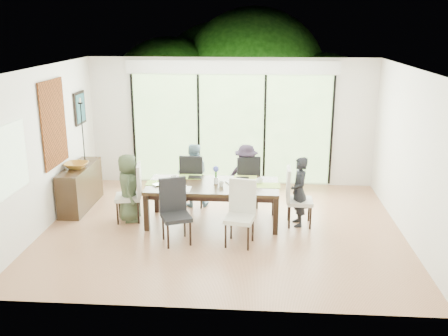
# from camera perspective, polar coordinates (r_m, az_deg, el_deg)

# --- Properties ---
(floor) EXTENTS (6.00, 5.00, 0.01)m
(floor) POSITION_cam_1_polar(r_m,az_deg,el_deg) (8.59, -0.12, -6.92)
(floor) COLOR brown
(floor) RESTS_ON ground
(ceiling) EXTENTS (6.00, 5.00, 0.01)m
(ceiling) POSITION_cam_1_polar(r_m,az_deg,el_deg) (7.92, -0.13, 11.40)
(ceiling) COLOR white
(ceiling) RESTS_ON wall_back
(wall_back) EXTENTS (6.00, 0.02, 2.70)m
(wall_back) POSITION_cam_1_polar(r_m,az_deg,el_deg) (10.59, 0.88, 5.26)
(wall_back) COLOR silver
(wall_back) RESTS_ON floor
(wall_front) EXTENTS (6.00, 0.02, 2.70)m
(wall_front) POSITION_cam_1_polar(r_m,az_deg,el_deg) (5.77, -1.97, -4.38)
(wall_front) COLOR white
(wall_front) RESTS_ON floor
(wall_left) EXTENTS (0.02, 5.00, 2.70)m
(wall_left) POSITION_cam_1_polar(r_m,az_deg,el_deg) (8.89, -19.88, 2.10)
(wall_left) COLOR silver
(wall_left) RESTS_ON floor
(wall_right) EXTENTS (0.02, 5.00, 2.70)m
(wall_right) POSITION_cam_1_polar(r_m,az_deg,el_deg) (8.49, 20.60, 1.38)
(wall_right) COLOR silver
(wall_right) RESTS_ON floor
(glass_doors) EXTENTS (4.20, 0.02, 2.30)m
(glass_doors) POSITION_cam_1_polar(r_m,az_deg,el_deg) (10.59, 0.86, 4.42)
(glass_doors) COLOR #598C3F
(glass_doors) RESTS_ON wall_back
(blinds_header) EXTENTS (4.40, 0.06, 0.28)m
(blinds_header) POSITION_cam_1_polar(r_m,az_deg,el_deg) (10.38, 0.89, 11.45)
(blinds_header) COLOR white
(blinds_header) RESTS_ON wall_back
(mullion_a) EXTENTS (0.05, 0.04, 2.30)m
(mullion_a) POSITION_cam_1_polar(r_m,az_deg,el_deg) (10.90, -10.27, 4.51)
(mullion_a) COLOR black
(mullion_a) RESTS_ON wall_back
(mullion_b) EXTENTS (0.05, 0.04, 2.30)m
(mullion_b) POSITION_cam_1_polar(r_m,az_deg,el_deg) (10.64, -2.92, 4.46)
(mullion_b) COLOR black
(mullion_b) RESTS_ON wall_back
(mullion_c) EXTENTS (0.05, 0.04, 2.30)m
(mullion_c) POSITION_cam_1_polar(r_m,az_deg,el_deg) (10.56, 4.66, 4.34)
(mullion_c) COLOR black
(mullion_c) RESTS_ON wall_back
(mullion_d) EXTENTS (0.05, 0.04, 2.30)m
(mullion_d) POSITION_cam_1_polar(r_m,az_deg,el_deg) (10.67, 12.22, 4.15)
(mullion_d) COLOR black
(mullion_d) RESTS_ON wall_back
(side_window) EXTENTS (0.02, 0.90, 1.00)m
(side_window) POSITION_cam_1_polar(r_m,az_deg,el_deg) (7.79, -23.18, 0.97)
(side_window) COLOR #8CAD7F
(side_window) RESTS_ON wall_left
(deck) EXTENTS (6.00, 1.80, 0.10)m
(deck) POSITION_cam_1_polar(r_m,az_deg,el_deg) (11.80, 1.09, -0.59)
(deck) COLOR brown
(deck) RESTS_ON ground
(rail_top) EXTENTS (6.00, 0.08, 0.06)m
(rail_top) POSITION_cam_1_polar(r_m,az_deg,el_deg) (12.41, 1.31, 3.14)
(rail_top) COLOR brown
(rail_top) RESTS_ON deck
(foliage_left) EXTENTS (3.20, 3.20, 3.20)m
(foliage_left) POSITION_cam_1_polar(r_m,az_deg,el_deg) (13.43, -6.22, 7.92)
(foliage_left) COLOR #14380F
(foliage_left) RESTS_ON ground
(foliage_mid) EXTENTS (4.00, 4.00, 4.00)m
(foliage_mid) POSITION_cam_1_polar(r_m,az_deg,el_deg) (13.76, 3.36, 9.71)
(foliage_mid) COLOR #14380F
(foliage_mid) RESTS_ON ground
(foliage_right) EXTENTS (2.80, 2.80, 2.80)m
(foliage_right) POSITION_cam_1_polar(r_m,az_deg,el_deg) (13.15, 11.19, 6.73)
(foliage_right) COLOR #14380F
(foliage_right) RESTS_ON ground
(foliage_far) EXTENTS (3.60, 3.60, 3.60)m
(foliage_far) POSITION_cam_1_polar(r_m,az_deg,el_deg) (14.53, -0.60, 9.37)
(foliage_far) COLOR #14380F
(foliage_far) RESTS_ON ground
(table_top) EXTENTS (2.25, 1.03, 0.06)m
(table_top) POSITION_cam_1_polar(r_m,az_deg,el_deg) (8.59, -1.29, -2.05)
(table_top) COLOR black
(table_top) RESTS_ON floor
(table_apron) EXTENTS (2.07, 0.85, 0.09)m
(table_apron) POSITION_cam_1_polar(r_m,az_deg,el_deg) (8.62, -1.29, -2.58)
(table_apron) COLOR black
(table_apron) RESTS_ON floor
(table_leg_fl) EXTENTS (0.08, 0.08, 0.65)m
(table_leg_fl) POSITION_cam_1_polar(r_m,az_deg,el_deg) (8.48, -8.86, -5.04)
(table_leg_fl) COLOR black
(table_leg_fl) RESTS_ON floor
(table_leg_fr) EXTENTS (0.08, 0.08, 0.65)m
(table_leg_fr) POSITION_cam_1_polar(r_m,az_deg,el_deg) (8.28, 5.94, -5.46)
(table_leg_fr) COLOR black
(table_leg_fr) RESTS_ON floor
(table_leg_bl) EXTENTS (0.08, 0.08, 0.65)m
(table_leg_bl) POSITION_cam_1_polar(r_m,az_deg,el_deg) (9.27, -7.70, -3.11)
(table_leg_bl) COLOR black
(table_leg_bl) RESTS_ON floor
(table_leg_br) EXTENTS (0.08, 0.08, 0.65)m
(table_leg_br) POSITION_cam_1_polar(r_m,az_deg,el_deg) (9.09, 5.79, -3.45)
(table_leg_br) COLOR black
(table_leg_br) RESTS_ON floor
(chair_left_end) EXTENTS (0.50, 0.50, 1.03)m
(chair_left_end) POSITION_cam_1_polar(r_m,az_deg,el_deg) (8.91, -10.95, -2.77)
(chair_left_end) COLOR beige
(chair_left_end) RESTS_ON floor
(chair_right_end) EXTENTS (0.44, 0.44, 1.03)m
(chair_right_end) POSITION_cam_1_polar(r_m,az_deg,el_deg) (8.64, 8.68, -3.26)
(chair_right_end) COLOR beige
(chair_right_end) RESTS_ON floor
(chair_far_left) EXTENTS (0.46, 0.46, 1.03)m
(chair_far_left) POSITION_cam_1_polar(r_m,az_deg,el_deg) (9.50, -3.51, -1.28)
(chair_far_left) COLOR black
(chair_far_left) RESTS_ON floor
(chair_far_right) EXTENTS (0.53, 0.53, 1.03)m
(chair_far_right) POSITION_cam_1_polar(r_m,az_deg,el_deg) (9.42, 2.53, -1.42)
(chair_far_right) COLOR black
(chair_far_right) RESTS_ON floor
(chair_near_left) EXTENTS (0.57, 0.57, 1.03)m
(chair_near_left) POSITION_cam_1_polar(r_m,az_deg,el_deg) (7.90, -5.50, -5.05)
(chair_near_left) COLOR black
(chair_near_left) RESTS_ON floor
(chair_near_right) EXTENTS (0.50, 0.50, 1.03)m
(chair_near_right) POSITION_cam_1_polar(r_m,az_deg,el_deg) (7.80, 1.79, -5.26)
(chair_near_right) COLOR beige
(chair_near_right) RESTS_ON floor
(person_left_end) EXTENTS (0.47, 0.63, 1.21)m
(person_left_end) POSITION_cam_1_polar(r_m,az_deg,el_deg) (8.87, -10.85, -2.23)
(person_left_end) COLOR #3C4931
(person_left_end) RESTS_ON floor
(person_right_end) EXTENTS (0.44, 0.61, 1.21)m
(person_right_end) POSITION_cam_1_polar(r_m,az_deg,el_deg) (8.61, 8.58, -2.70)
(person_right_end) COLOR black
(person_right_end) RESTS_ON floor
(person_far_left) EXTENTS (0.60, 0.42, 1.21)m
(person_far_left) POSITION_cam_1_polar(r_m,az_deg,el_deg) (9.45, -3.54, -0.80)
(person_far_left) COLOR #7DA3B5
(person_far_left) RESTS_ON floor
(person_far_right) EXTENTS (0.64, 0.49, 1.21)m
(person_far_right) POSITION_cam_1_polar(r_m,az_deg,el_deg) (9.37, 2.54, -0.93)
(person_far_right) COLOR #291F2E
(person_far_right) RESTS_ON floor
(placemat_left) EXTENTS (0.41, 0.30, 0.01)m
(placemat_left) POSITION_cam_1_polar(r_m,az_deg,el_deg) (8.72, -7.52, -1.70)
(placemat_left) COLOR #84B440
(placemat_left) RESTS_ON table_top
(placemat_right) EXTENTS (0.41, 0.30, 0.01)m
(placemat_right) POSITION_cam_1_polar(r_m,az_deg,el_deg) (8.55, 5.06, -1.99)
(placemat_right) COLOR #92B942
(placemat_right) RESTS_ON table_top
(placemat_far_l) EXTENTS (0.41, 0.30, 0.01)m
(placemat_far_l) POSITION_cam_1_polar(r_m,az_deg,el_deg) (9.01, -3.90, -0.99)
(placemat_far_l) COLOR #95C145
(placemat_far_l) RESTS_ON table_top
(placemat_far_r) EXTENTS (0.41, 0.30, 0.01)m
(placemat_far_r) POSITION_cam_1_polar(r_m,az_deg,el_deg) (8.93, 2.46, -1.13)
(placemat_far_r) COLOR #ADC145
(placemat_far_r) RESTS_ON table_top
(placemat_paper) EXTENTS (0.41, 0.30, 0.01)m
(placemat_paper) POSITION_cam_1_polar(r_m,az_deg,el_deg) (8.37, -5.24, -2.40)
(placemat_paper) COLOR white
(placemat_paper) RESTS_ON table_top
(tablet_far_l) EXTENTS (0.24, 0.17, 0.01)m
(tablet_far_l) POSITION_cam_1_polar(r_m,az_deg,el_deg) (8.95, -3.31, -1.05)
(tablet_far_l) COLOR black
(tablet_far_l) RESTS_ON table_top
(tablet_far_r) EXTENTS (0.23, 0.16, 0.01)m
(tablet_far_r) POSITION_cam_1_polar(r_m,az_deg,el_deg) (8.88, 2.13, -1.18)
(tablet_far_r) COLOR black
(tablet_far_r) RESTS_ON table_top
(papers) EXTENTS (0.28, 0.21, 0.00)m
(papers) POSITION_cam_1_polar(r_m,az_deg,el_deg) (8.50, 3.38, -2.07)
(papers) COLOR white
(papers) RESTS_ON table_top
(platter_base) EXTENTS (0.24, 0.24, 0.02)m
(platter_base) POSITION_cam_1_polar(r_m,az_deg,el_deg) (8.37, -5.24, -2.31)
(platter_base) COLOR white
(platter_base) RESTS_ON table_top
(platter_snacks) EXTENTS (0.19, 0.19, 0.01)m
(platter_snacks) POSITION_cam_1_polar(r_m,az_deg,el_deg) (8.36, -5.24, -2.20)
(platter_snacks) COLOR #CF6018
(platter_snacks) RESTS_ON table_top
(vase) EXTENTS (0.08, 0.08, 0.11)m
(vase) POSITION_cam_1_polar(r_m,az_deg,el_deg) (8.61, -0.93, -1.42)
(vase) COLOR silver
(vase) RESTS_ON table_top
(hyacinth_stems) EXTENTS (0.04, 0.04, 0.15)m
(hyacinth_stems) POSITION_cam_1_polar(r_m,az_deg,el_deg) (8.58, -0.94, -0.70)
(hyacinth_stems) COLOR #337226
(hyacinth_stems) RESTS_ON table_top
(hyacinth_blooms) EXTENTS (0.10, 0.10, 0.10)m
(hyacinth_blooms) POSITION_cam_1_polar(r_m,az_deg,el_deg) (8.55, -0.94, -0.10)
(hyacinth_blooms) COLOR #4F59C6
(hyacinth_blooms) RESTS_ON table_top
(laptop) EXTENTS (0.36, 0.36, 0.02)m
(laptop) POSITION_cam_1_polar(r_m,az_deg,el_deg) (8.61, -7.00, -1.86)
(laptop) COLOR silver
(laptop) RESTS_ON table_top
(cup_a) EXTENTS (0.16, 0.16, 0.09)m
(cup_a) POSITION_cam_1_polar(r_m,az_deg,el_deg) (8.80, -5.74, -1.18)
(cup_a) COLOR white
(cup_a) RESTS_ON table_top
(cup_b) EXTENTS (0.13, 0.13, 0.09)m
(cup_b) POSITION_cam_1_polar(r_m,az_deg,el_deg) (8.47, -0.35, -1.83)
(cup_b) COLOR white
(cup_b) RESTS_ON table_top
(cup_c) EXTENTS (0.16, 0.16, 0.09)m
(cup_c) POSITION_cam_1_polar(r_m,az_deg,el_deg) (8.63, 4.06, -1.50)
(cup_c) COLOR white
(cup_c) RESTS_ON table_top
(book) EXTENTS (0.23, 0.26, 0.02)m
(book) POSITION_cam_1_polar(r_m,az_deg,el_deg) (8.61, 0.40, -1.75)
(book) COLOR white
(book) RESTS_ON table_top
(sideboard) EXTENTS (0.40, 1.42, 0.80)m
(sideboard) POSITION_cam_1_polar(r_m,az_deg,el_deg) (9.79, -16.09, -2.08)
(sideboard) COLOR black
(sideboard) RESTS_ON floor
(bowl) EXTENTS (0.42, 0.42, 0.10)m
(bowl) POSITION_cam_1_polar(r_m,az_deg,el_deg) (9.57, -16.50, 0.30)
(bowl) COLOR #946220
(bowl) RESTS_ON sideboard
(candlestick_base) EXTENTS (0.09, 0.09, 0.04)m
(candlestick_base) POSITION_cam_1_polar(r_m,az_deg,el_deg) (9.99, -15.61, 0.83)
(candlestick_base) COLOR black
(candlestick_base) RESTS_ON sideboard
(candlestick_shaft) EXTENTS (0.02, 0.02, 1.11)m
(candlestick_shaft) POSITION_cam_1_polar(r_m,az_deg,el_deg) (9.86, -15.86, 3.97)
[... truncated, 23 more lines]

